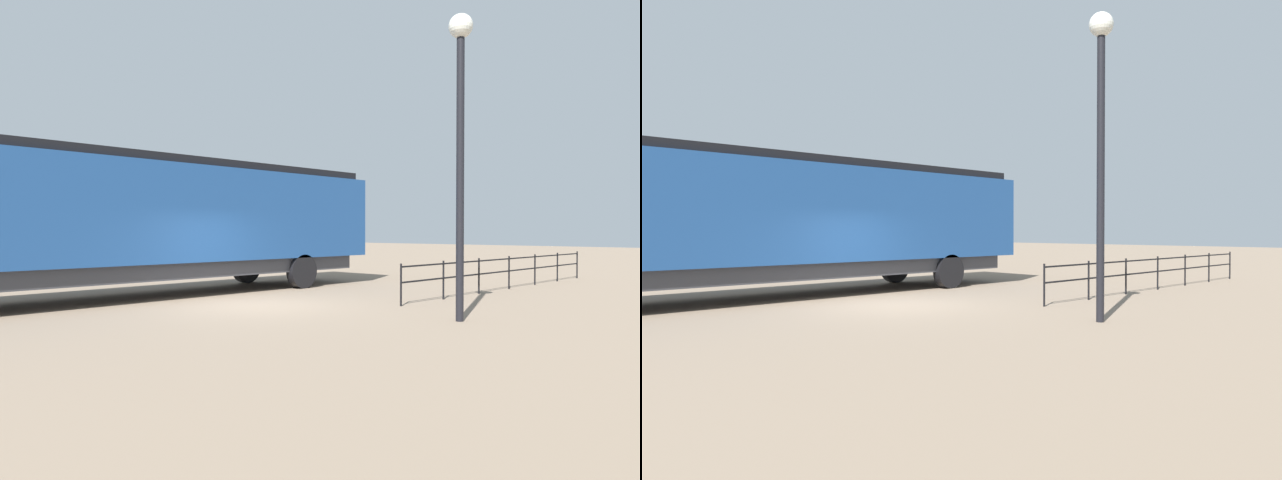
{
  "view_description": "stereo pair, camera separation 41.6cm",
  "coord_description": "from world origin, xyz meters",
  "views": [
    {
      "loc": [
        11.19,
        -9.08,
        1.87
      ],
      "look_at": [
        1.83,
        0.53,
        1.65
      ],
      "focal_mm": 32.19,
      "sensor_mm": 36.0,
      "label": 1
    },
    {
      "loc": [
        11.48,
        -8.79,
        1.87
      ],
      "look_at": [
        1.83,
        0.53,
        1.65
      ],
      "focal_mm": 32.19,
      "sensor_mm": 36.0,
      "label": 2
    }
  ],
  "objects": [
    {
      "name": "lamp_post",
      "position": [
        5.04,
        1.37,
        4.34
      ],
      "size": [
        0.5,
        0.5,
        6.31
      ],
      "color": "black",
      "rests_on": "ground_plane"
    },
    {
      "name": "ground_plane",
      "position": [
        0.0,
        0.0,
        0.0
      ],
      "size": [
        120.0,
        120.0,
        0.0
      ],
      "primitive_type": "plane",
      "color": "#84705B"
    },
    {
      "name": "locomotive",
      "position": [
        -3.63,
        -1.08,
        2.22
      ],
      "size": [
        3.18,
        16.85,
        3.92
      ],
      "color": "navy",
      "rests_on": "ground_plane"
    },
    {
      "name": "platform_fence",
      "position": [
        2.76,
        8.26,
        0.69
      ],
      "size": [
        0.05,
        11.66,
        1.06
      ],
      "color": "black",
      "rests_on": "ground_plane"
    }
  ]
}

